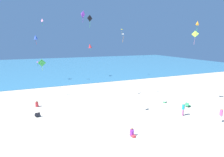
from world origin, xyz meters
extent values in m
plane|color=beige|center=(0.00, 10.00, 0.00)|extent=(120.00, 120.00, 0.00)
cube|color=teal|center=(0.00, 50.69, 0.03)|extent=(120.00, 60.00, 0.05)
cube|color=#2D9956|center=(9.73, 3.51, 0.15)|extent=(0.57, 0.57, 0.03)
cube|color=#2D9956|center=(9.46, 3.47, 0.34)|extent=(0.30, 0.54, 0.40)
cylinder|color=#B7B7BC|center=(9.84, 3.78, 0.07)|extent=(0.02, 0.02, 0.15)
cylinder|color=#B7B7BC|center=(9.91, 3.27, 0.07)|extent=(0.02, 0.02, 0.15)
cube|color=black|center=(-8.12, 7.51, 0.14)|extent=(0.61, 0.64, 0.03)
cube|color=black|center=(-8.07, 7.22, 0.32)|extent=(0.55, 0.30, 0.37)
cylinder|color=#B7B7BC|center=(-8.41, 7.63, 0.07)|extent=(0.02, 0.02, 0.14)
cylinder|color=#B7B7BC|center=(-7.89, 7.72, 0.07)|extent=(0.02, 0.02, 0.14)
cube|color=#339956|center=(7.96, 5.93, 0.09)|extent=(0.59, 0.56, 0.19)
cube|color=white|center=(7.96, 5.93, 0.21)|extent=(0.61, 0.58, 0.04)
cylinder|color=#D8599E|center=(6.95, 1.54, 0.36)|extent=(0.13, 0.13, 0.73)
cylinder|color=#D8599E|center=(7.09, 1.62, 0.36)|extent=(0.13, 0.13, 0.73)
cylinder|color=#19ADB2|center=(7.02, 1.58, 1.00)|extent=(0.40, 0.40, 0.55)
sphere|color=beige|center=(7.02, 1.58, 1.37)|extent=(0.20, 0.20, 0.20)
cylinder|color=purple|center=(-0.41, -0.19, 0.29)|extent=(0.42, 0.42, 0.58)
sphere|color=#A87A5B|center=(-0.41, -0.19, 0.68)|extent=(0.23, 0.23, 0.23)
cube|color=red|center=(-0.39, -0.42, 0.08)|extent=(0.34, 0.45, 0.17)
cylinder|color=white|center=(9.44, -1.24, 0.37)|extent=(0.13, 0.13, 0.75)
cylinder|color=white|center=(9.31, -1.13, 0.37)|extent=(0.13, 0.13, 0.75)
cylinder|color=#D8599E|center=(9.37, -1.19, 1.03)|extent=(0.42, 0.42, 0.56)
sphere|color=tan|center=(9.37, -1.19, 1.40)|extent=(0.21, 0.21, 0.21)
cylinder|color=red|center=(-8.15, 10.79, 0.28)|extent=(0.42, 0.42, 0.57)
sphere|color=#846047|center=(-8.15, 10.79, 0.67)|extent=(0.23, 0.23, 0.23)
cube|color=#D8599E|center=(-8.19, 11.01, 0.08)|extent=(0.35, 0.45, 0.17)
cube|color=green|center=(-7.11, 14.72, 5.14)|extent=(1.13, 0.24, 1.12)
cylinder|color=#99DB33|center=(-7.11, 14.72, 4.38)|extent=(0.07, 0.16, 0.71)
cone|color=orange|center=(8.81, 2.38, 10.14)|extent=(0.57, 0.55, 0.50)
cylinder|color=green|center=(8.81, 2.38, 9.40)|extent=(0.05, 0.05, 1.13)
cube|color=#99DB33|center=(11.14, 4.77, 9.09)|extent=(0.59, 0.67, 0.81)
cylinder|color=pink|center=(11.14, 4.77, 8.27)|extent=(0.12, 0.18, 1.02)
cone|color=red|center=(3.31, 26.44, 7.20)|extent=(0.88, 0.78, 0.99)
cylinder|color=green|center=(3.31, 26.44, 6.46)|extent=(0.12, 0.03, 0.73)
cube|color=pink|center=(-6.35, 24.49, 11.98)|extent=(0.40, 0.58, 0.66)
cylinder|color=green|center=(-6.35, 24.49, 11.42)|extent=(0.12, 0.12, 0.66)
cube|color=purple|center=(-3.36, 4.41, 10.65)|extent=(0.49, 0.46, 0.62)
cylinder|color=purple|center=(-3.36, 4.41, 10.16)|extent=(0.07, 0.10, 0.52)
pyramid|color=#DB3DA8|center=(-7.67, 19.88, 4.78)|extent=(0.37, 0.44, 0.17)
cylinder|color=black|center=(-7.68, 19.87, 4.31)|extent=(0.05, 0.04, 0.40)
cone|color=blue|center=(-7.71, 26.28, 8.98)|extent=(1.04, 1.03, 0.89)
cylinder|color=red|center=(-7.71, 26.28, 8.07)|extent=(0.13, 0.12, 1.12)
pyramid|color=yellow|center=(10.19, 24.45, 10.85)|extent=(0.71, 0.75, 0.31)
cylinder|color=yellow|center=(10.16, 24.46, 9.99)|extent=(0.13, 0.10, 0.91)
cube|color=black|center=(-0.90, 10.93, 11.13)|extent=(0.80, 0.42, 0.87)
cylinder|color=green|center=(-0.90, 10.93, 10.37)|extent=(0.06, 0.07, 0.90)
pyramid|color=white|center=(3.77, 10.43, 9.20)|extent=(0.38, 0.45, 0.24)
cylinder|color=orange|center=(3.75, 10.43, 8.49)|extent=(0.21, 0.06, 0.87)
camera|label=1|loc=(-7.54, -13.01, 8.16)|focal=28.93mm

